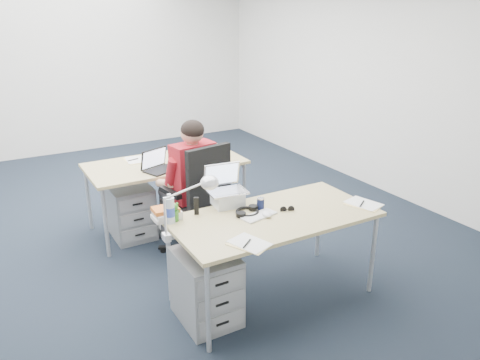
% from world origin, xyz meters
% --- Properties ---
extents(floor, '(7.00, 7.00, 0.00)m').
position_xyz_m(floor, '(0.00, 0.00, 0.00)').
color(floor, black).
rests_on(floor, ground).
extents(room, '(6.02, 7.02, 2.80)m').
position_xyz_m(room, '(0.00, 0.00, 1.71)').
color(room, silver).
rests_on(room, ground).
extents(desk_near, '(1.60, 0.80, 0.73)m').
position_xyz_m(desk_near, '(0.42, -1.61, 0.68)').
color(desk_near, tan).
rests_on(desk_near, ground).
extents(desk_far, '(1.60, 0.80, 0.73)m').
position_xyz_m(desk_far, '(0.17, 0.06, 0.68)').
color(desk_far, tan).
rests_on(desk_far, ground).
extents(office_chair, '(0.82, 0.82, 1.12)m').
position_xyz_m(office_chair, '(0.20, -0.64, 0.32)').
color(office_chair, black).
rests_on(office_chair, ground).
extents(seated_person, '(0.44, 0.73, 1.30)m').
position_xyz_m(seated_person, '(0.17, -0.46, 0.66)').
color(seated_person, maroon).
rests_on(seated_person, ground).
extents(drawer_pedestal_near, '(0.40, 0.50, 0.55)m').
position_xyz_m(drawer_pedestal_near, '(-0.18, -1.61, 0.28)').
color(drawer_pedestal_near, gray).
rests_on(drawer_pedestal_near, ground).
extents(drawer_pedestal_far, '(0.40, 0.50, 0.55)m').
position_xyz_m(drawer_pedestal_far, '(-0.25, 0.04, 0.28)').
color(drawer_pedestal_far, gray).
rests_on(drawer_pedestal_far, ground).
extents(silver_laptop, '(0.33, 0.27, 0.32)m').
position_xyz_m(silver_laptop, '(0.20, -1.26, 0.89)').
color(silver_laptop, silver).
rests_on(silver_laptop, desk_near).
extents(wireless_keyboard, '(0.31, 0.18, 0.01)m').
position_xyz_m(wireless_keyboard, '(0.30, -1.57, 0.74)').
color(wireless_keyboard, white).
rests_on(wireless_keyboard, desk_near).
extents(computer_mouse, '(0.09, 0.12, 0.04)m').
position_xyz_m(computer_mouse, '(0.36, -1.60, 0.75)').
color(computer_mouse, white).
rests_on(computer_mouse, desk_near).
extents(headphones, '(0.30, 0.27, 0.04)m').
position_xyz_m(headphones, '(0.26, -1.47, 0.75)').
color(headphones, black).
rests_on(headphones, desk_near).
extents(can_koozie, '(0.08, 0.08, 0.10)m').
position_xyz_m(can_koozie, '(0.39, -1.46, 0.78)').
color(can_koozie, '#12193B').
rests_on(can_koozie, desk_near).
extents(water_bottle, '(0.09, 0.09, 0.23)m').
position_xyz_m(water_bottle, '(-0.33, -1.34, 0.85)').
color(water_bottle, silver).
rests_on(water_bottle, desk_near).
extents(bear_figurine, '(0.08, 0.06, 0.15)m').
position_xyz_m(bear_figurine, '(-0.29, -1.32, 0.80)').
color(bear_figurine, '#206D1D').
rests_on(bear_figurine, desk_near).
extents(book_stack, '(0.25, 0.22, 0.09)m').
position_xyz_m(book_stack, '(-0.33, -1.26, 0.78)').
color(book_stack, silver).
rests_on(book_stack, desk_near).
extents(cordless_phone, '(0.04, 0.04, 0.14)m').
position_xyz_m(cordless_phone, '(-0.10, -1.30, 0.80)').
color(cordless_phone, black).
rests_on(cordless_phone, desk_near).
extents(papers_left, '(0.27, 0.32, 0.01)m').
position_xyz_m(papers_left, '(0.00, -1.93, 0.73)').
color(papers_left, '#FFE493').
rests_on(papers_left, desk_near).
extents(papers_right, '(0.26, 0.32, 0.01)m').
position_xyz_m(papers_right, '(1.17, -1.80, 0.73)').
color(papers_right, '#FFE493').
rests_on(papers_right, desk_near).
extents(sunglasses, '(0.13, 0.09, 0.03)m').
position_xyz_m(sunglasses, '(0.55, -1.59, 0.74)').
color(sunglasses, black).
rests_on(sunglasses, desk_near).
extents(desk_lamp, '(0.40, 0.18, 0.44)m').
position_xyz_m(desk_lamp, '(-0.33, -1.59, 0.95)').
color(desk_lamp, silver).
rests_on(desk_lamp, desk_near).
extents(dark_laptop, '(0.39, 0.39, 0.22)m').
position_xyz_m(dark_laptop, '(0.03, -0.18, 0.84)').
color(dark_laptop, black).
rests_on(dark_laptop, desk_far).
extents(far_cup, '(0.07, 0.07, 0.10)m').
position_xyz_m(far_cup, '(0.74, 0.06, 0.78)').
color(far_cup, white).
rests_on(far_cup, desk_far).
extents(far_papers, '(0.20, 0.27, 0.01)m').
position_xyz_m(far_papers, '(-0.09, 0.27, 0.73)').
color(far_papers, white).
rests_on(far_papers, desk_far).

